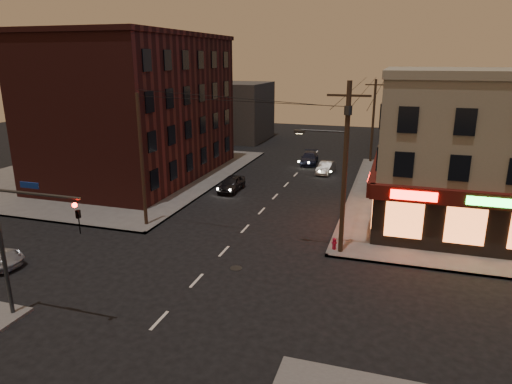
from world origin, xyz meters
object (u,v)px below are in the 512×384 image
at_px(sedan_near, 232,184).
at_px(sedan_mid, 326,168).
at_px(sedan_far, 309,158).
at_px(fire_hydrant, 334,243).

height_order(sedan_near, sedan_mid, sedan_near).
bearing_deg(sedan_near, sedan_far, 70.29).
xyz_separation_m(sedan_near, fire_hydrant, (10.53, -10.52, -0.12)).
bearing_deg(fire_hydrant, sedan_far, 104.58).
relative_size(sedan_mid, sedan_far, 0.84).
distance_m(sedan_near, sedan_mid, 11.22).
height_order(sedan_mid, sedan_far, sedan_far).
bearing_deg(sedan_far, fire_hydrant, -80.82).
xyz_separation_m(sedan_mid, sedan_far, (-2.46, 3.88, 0.03)).
xyz_separation_m(sedan_far, fire_hydrant, (6.04, -23.21, -0.08)).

